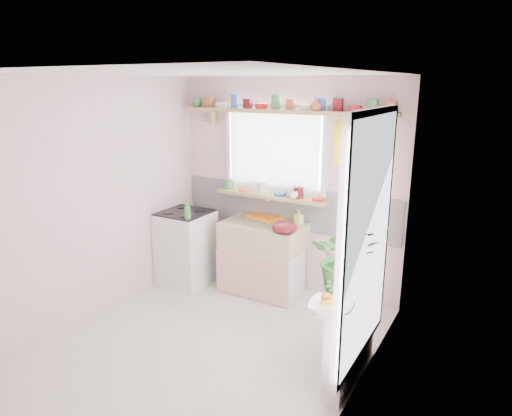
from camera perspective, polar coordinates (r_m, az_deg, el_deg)
The scene contains 19 objects.
room at distance 4.43m, azimuth 7.33°, elevation 1.51°, with size 3.20×3.20×3.20m.
sink_unit at distance 5.43m, azimuth 0.84°, elevation -6.15°, with size 0.95×0.65×1.11m.
cooker at distance 5.73m, azimuth -8.72°, elevation -4.86°, with size 0.58×0.58×0.93m.
radiator_ledge at distance 4.02m, azimuth 11.76°, elevation -15.25°, with size 0.22×0.95×0.78m.
windowsill at distance 5.37m, azimuth 1.84°, elevation 1.53°, with size 1.40×0.22×0.04m, color tan.
pine_shelf at distance 5.15m, azimuth 3.39°, elevation 11.96°, with size 2.52×0.24×0.04m, color tan.
shelf_crockery at distance 5.14m, azimuth 3.40°, elevation 12.80°, with size 2.47×0.11×0.12m.
sill_crockery at distance 5.38m, azimuth 1.38°, elevation 2.36°, with size 1.35×0.11×0.12m.
dish_tray at distance 5.50m, azimuth 1.10°, elevation -1.06°, with size 0.38×0.28×0.04m, color orange.
colander at distance 4.94m, azimuth 3.58°, elevation -2.47°, with size 0.27×0.27×0.12m, color #5C0F16.
jade_plant at distance 3.75m, azimuth 11.03°, elevation -6.11°, with size 0.53×0.46×0.58m, color #31692A.
fruit_bowl at distance 3.49m, azimuth 9.36°, elevation -12.23°, with size 0.33×0.33×0.08m, color white.
herb_pot at distance 3.59m, azimuth 9.42°, elevation -10.31°, with size 0.11×0.07×0.21m, color #255D29.
soap_bottle_sink at distance 5.25m, azimuth 5.36°, elevation -1.11°, with size 0.08×0.08×0.18m, color #DCE666.
sill_cup at distance 5.16m, azimuth 4.64°, elevation 1.68°, with size 0.12×0.12×0.09m, color white.
sill_bowl at distance 5.27m, azimuth 4.82°, elevation 1.79°, with size 0.20×0.20×0.06m, color #2D6192.
shelf_vase at distance 4.92m, azimuth 7.50°, elevation 12.73°, with size 0.13×0.13×0.14m, color #AA4E34.
cooker_bottle at distance 5.26m, azimuth -8.57°, elevation -0.26°, with size 0.08×0.08×0.21m, color #428444.
fruit at distance 3.47m, azimuth 9.53°, elevation -11.29°, with size 0.20×0.14×0.10m.
Camera 1 is at (2.30, -3.12, 2.42)m, focal length 32.00 mm.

